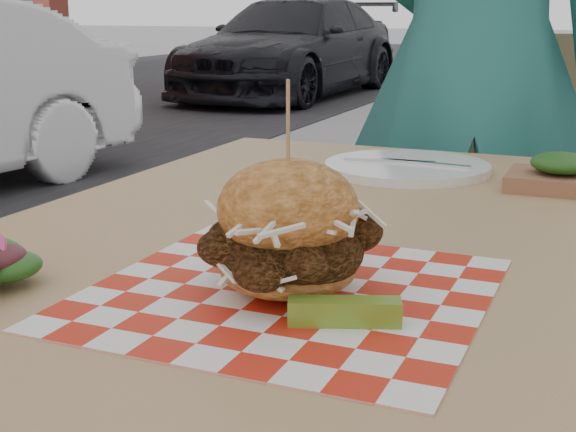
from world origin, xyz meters
name	(u,v)px	position (x,y,z in m)	size (l,w,h in m)	color
diner	(473,64)	(-0.22, 1.01, 0.89)	(0.65, 0.43, 1.78)	#297871
car_dark	(292,47)	(-3.60, 8.08, 0.57)	(1.58, 3.90, 1.13)	black
patio_table	(324,290)	(-0.23, 0.10, 0.67)	(0.80, 1.20, 0.75)	tan
patio_chair	(472,198)	(-0.24, 1.18, 0.55)	(0.47, 0.48, 0.95)	tan
paper_liner	(288,292)	(-0.18, -0.13, 0.75)	(0.36, 0.36, 0.00)	red
sandwich	(288,235)	(-0.18, -0.13, 0.81)	(0.17, 0.17, 0.20)	#DE8A3E
pickle_spear	(344,312)	(-0.10, -0.18, 0.76)	(0.10, 0.02, 0.02)	olive
place_setting	(407,167)	(-0.23, 0.48, 0.76)	(0.27, 0.27, 0.02)	white
kraft_tray	(561,175)	(0.02, 0.44, 0.77)	(0.15, 0.12, 0.06)	#8E5C40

